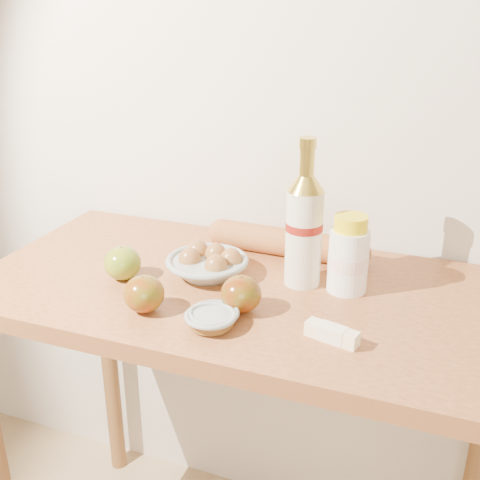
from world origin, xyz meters
name	(u,v)px	position (x,y,z in m)	size (l,w,h in m)	color
back_wall	(293,80)	(0.00, 1.51, 1.30)	(3.50, 0.02, 2.60)	beige
table	(245,334)	(0.00, 1.18, 0.78)	(1.20, 0.60, 0.90)	#B06A39
bourbon_bottle	(304,227)	(0.11, 1.24, 1.03)	(0.09, 0.09, 0.33)	beige
cream_bottle	(348,256)	(0.21, 1.24, 0.98)	(0.11, 0.11, 0.17)	white
egg_bowl	(208,264)	(-0.10, 1.20, 0.93)	(0.22, 0.22, 0.07)	#909D99
baguette	(287,242)	(0.04, 1.37, 0.93)	(0.41, 0.08, 0.07)	#C5783C
apple_yellowgreen	(122,263)	(-0.27, 1.12, 0.94)	(0.11, 0.11, 0.08)	olive
apple_redgreen_front	(144,294)	(-0.15, 1.00, 0.94)	(0.11, 0.11, 0.08)	#951008
apple_redgreen_right	(241,294)	(0.03, 1.07, 0.94)	(0.10, 0.10, 0.08)	#860707
sugar_bowl	(211,320)	(0.00, 0.99, 0.92)	(0.13, 0.13, 0.03)	#8F9D98
syrup_bowl	(214,317)	(0.00, 1.00, 0.92)	(0.12, 0.12, 0.03)	gray
butter_stick	(332,334)	(0.23, 1.03, 0.91)	(0.11, 0.05, 0.03)	#F7EDBF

